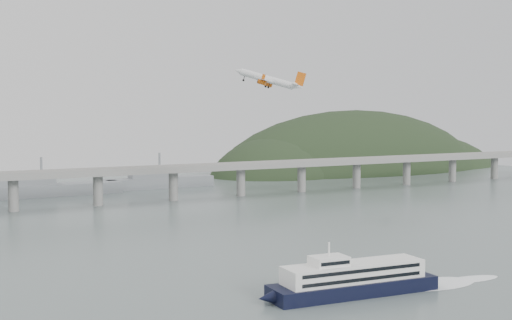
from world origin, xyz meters
TOP-DOWN VIEW (x-y plane):
  - ground at (0.00, 0.00)m, footprint 900.00×900.00m
  - bridge at (-1.15, 200.00)m, footprint 800.00×22.00m
  - headland at (285.18, 331.75)m, footprint 365.00×155.00m
  - ferry at (-20.03, -42.89)m, footprint 92.36×21.59m
  - airliner at (29.66, 93.84)m, footprint 30.16×31.49m

SIDE VIEW (x-z plane):
  - headland at x=285.18m, z-range -97.34..58.66m
  - ground at x=0.00m, z-range 0.00..0.00m
  - ferry at x=-20.03m, z-range -3.98..13.43m
  - bridge at x=-1.15m, z-range 5.70..29.60m
  - airliner at x=29.66m, z-range 67.63..81.09m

